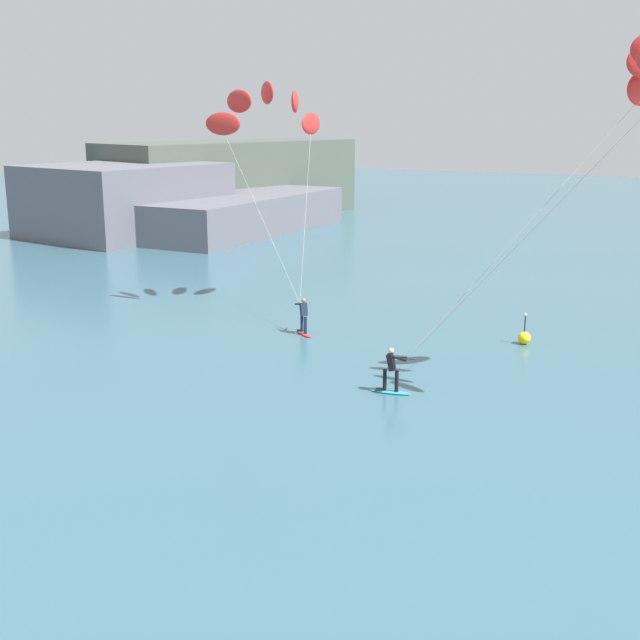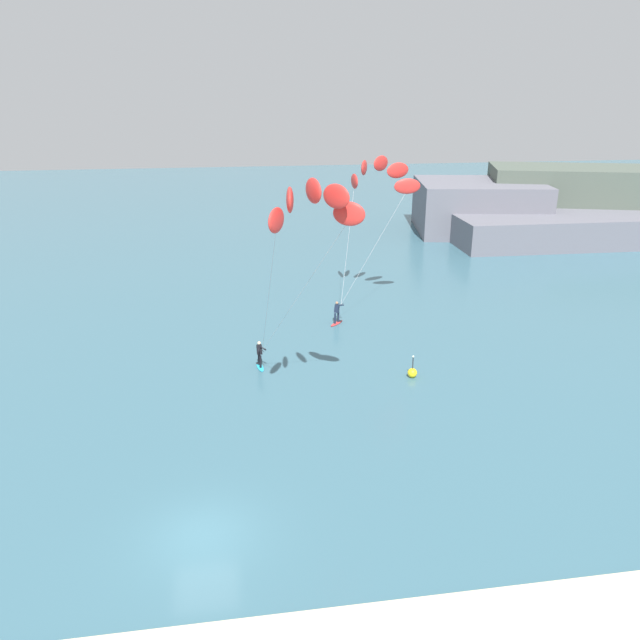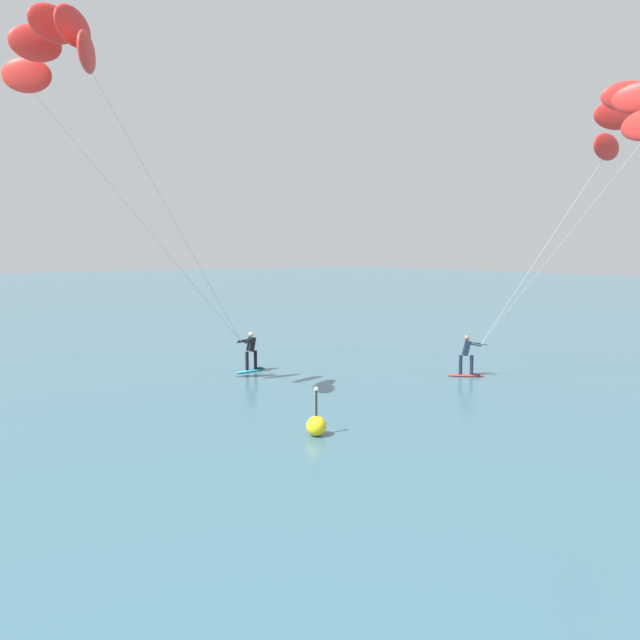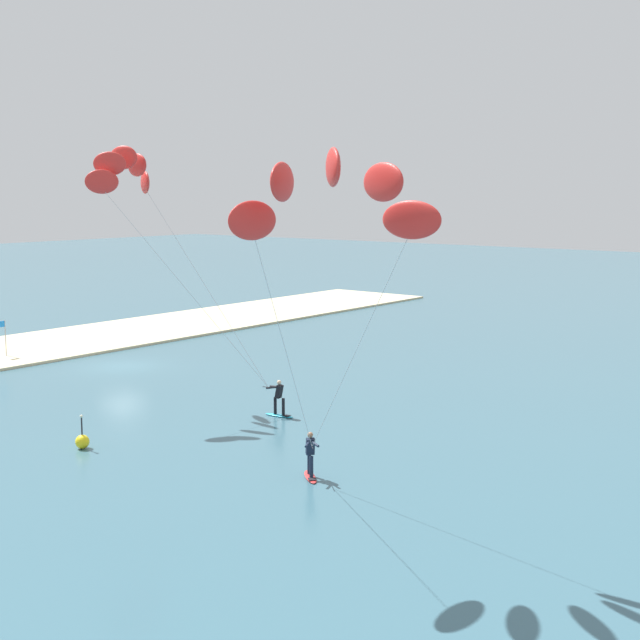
% 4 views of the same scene
% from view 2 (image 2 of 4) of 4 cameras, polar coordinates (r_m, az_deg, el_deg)
% --- Properties ---
extents(ground_plane, '(240.00, 240.00, 0.00)m').
position_cam_2_polar(ground_plane, '(25.15, -10.73, -18.92)').
color(ground_plane, '#386070').
extents(kitesurfer_nearshore, '(4.92, 9.66, 12.25)m').
position_cam_2_polar(kitesurfer_nearshore, '(27.83, -0.92, 9.71)').
color(kitesurfer_nearshore, '#23ADD1').
rests_on(kitesurfer_nearshore, ground).
extents(kitesurfer_mid_water, '(7.09, 7.22, 11.32)m').
position_cam_2_polar(kitesurfer_mid_water, '(46.66, 5.43, 12.78)').
color(kitesurfer_mid_water, red).
rests_on(kitesurfer_mid_water, ground).
extents(marker_buoy, '(0.56, 0.56, 1.38)m').
position_cam_2_polar(marker_buoy, '(36.71, 8.48, -4.80)').
color(marker_buoy, yellow).
rests_on(marker_buoy, ground).
extents(distant_headland, '(36.42, 19.58, 7.25)m').
position_cam_2_polar(distant_headland, '(78.52, 20.70, 9.68)').
color(distant_headland, slate).
rests_on(distant_headland, ground).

